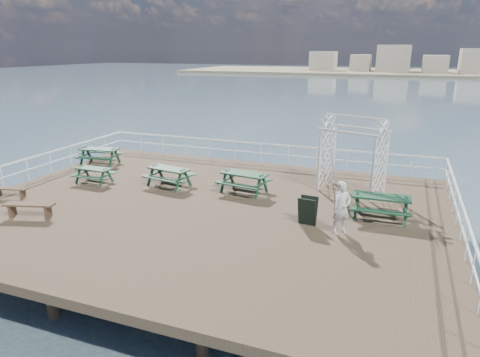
% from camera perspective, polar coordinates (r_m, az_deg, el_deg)
% --- Properties ---
extents(ground, '(18.00, 14.00, 0.30)m').
position_cam_1_polar(ground, '(16.63, -4.71, -4.15)').
color(ground, brown).
rests_on(ground, ground).
extents(sea_backdrop, '(300.00, 300.00, 9.20)m').
position_cam_1_polar(sea_backdrop, '(148.25, 23.86, 13.15)').
color(sea_backdrop, '#3D5366').
rests_on(sea_backdrop, ground).
extents(railing, '(17.77, 13.76, 1.10)m').
position_cam_1_polar(railing, '(18.56, -1.57, 1.50)').
color(railing, white).
rests_on(railing, ground).
extents(picnic_table_a, '(2.18, 1.87, 0.95)m').
position_cam_1_polar(picnic_table_a, '(23.47, -18.23, 3.28)').
color(picnic_table_a, '#13351E').
rests_on(picnic_table_a, ground).
extents(picnic_table_b, '(2.11, 1.81, 0.91)m').
position_cam_1_polar(picnic_table_b, '(19.02, -9.48, 0.75)').
color(picnic_table_b, '#13351E').
rests_on(picnic_table_b, ground).
extents(picnic_table_c, '(2.04, 1.66, 0.97)m').
position_cam_1_polar(picnic_table_c, '(15.94, 18.30, -2.99)').
color(picnic_table_c, '#13351E').
rests_on(picnic_table_c, ground).
extents(picnic_table_d, '(1.60, 1.30, 0.77)m').
position_cam_1_polar(picnic_table_d, '(20.34, -18.94, 0.84)').
color(picnic_table_d, '#13351E').
rests_on(picnic_table_d, ground).
extents(picnic_table_e, '(2.15, 1.83, 0.95)m').
position_cam_1_polar(picnic_table_e, '(17.90, 0.55, 0.03)').
color(picnic_table_e, '#13351E').
rests_on(picnic_table_e, ground).
extents(flat_bench_near, '(1.48, 0.68, 0.41)m').
position_cam_1_polar(flat_bench_near, '(19.69, -28.33, -1.39)').
color(flat_bench_near, brown).
rests_on(flat_bench_near, ground).
extents(flat_bench_far, '(1.84, 0.91, 0.52)m').
position_cam_1_polar(flat_bench_far, '(17.09, -26.26, -3.41)').
color(flat_bench_far, brown).
rests_on(flat_bench_far, ground).
extents(trellis_arbor, '(2.89, 2.14, 3.21)m').
position_cam_1_polar(trellis_arbor, '(18.35, 14.73, 2.54)').
color(trellis_arbor, white).
rests_on(trellis_arbor, ground).
extents(sandwich_board, '(0.65, 0.50, 1.01)m').
position_cam_1_polar(sandwich_board, '(14.83, 9.01, -4.33)').
color(sandwich_board, black).
rests_on(sandwich_board, ground).
extents(person, '(0.77, 0.73, 1.76)m').
position_cam_1_polar(person, '(14.24, 13.40, -3.83)').
color(person, silver).
rests_on(person, ground).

